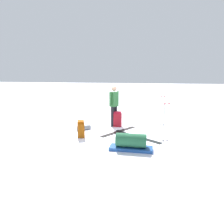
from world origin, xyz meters
TOP-DOWN VIEW (x-y plane):
  - ground_plane at (0.00, 0.00)m, footprint 80.00×80.00m
  - skier_standing at (0.02, -0.49)m, footprint 0.35×0.52m
  - ski_pair_near at (-1.15, 0.88)m, footprint 1.58×1.18m
  - ski_pair_far at (-0.33, 0.31)m, footprint 1.09×1.71m
  - backpack_large_dark at (-0.14, -0.46)m, footprint 0.32×0.22m
  - backpack_bright at (0.86, 1.21)m, footprint 0.36×0.43m
  - ski_poles_planted_near at (-1.97, -0.89)m, footprint 0.19×0.11m
  - ski_poles_planted_far at (-2.02, 1.23)m, footprint 0.19×0.11m
  - gear_sled at (-1.02, 2.11)m, footprint 1.25×0.46m
  - sleeping_mat_rolled at (1.07, 0.35)m, footprint 0.54×0.49m

SIDE VIEW (x-z plane):
  - ground_plane at x=0.00m, z-range 0.00..0.00m
  - ski_pair_far at x=-0.33m, z-range -0.01..0.04m
  - ski_pair_near at x=-1.15m, z-range -0.01..0.04m
  - sleeping_mat_rolled at x=1.07m, z-range 0.00..0.18m
  - gear_sled at x=-1.02m, z-range -0.02..0.47m
  - backpack_bright at x=0.86m, z-range -0.01..0.57m
  - backpack_large_dark at x=-0.14m, z-range -0.01..0.63m
  - ski_poles_planted_far at x=-2.02m, z-range 0.07..1.36m
  - ski_poles_planted_near at x=-1.97m, z-range 0.07..1.37m
  - skier_standing at x=0.02m, z-range 0.10..1.80m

